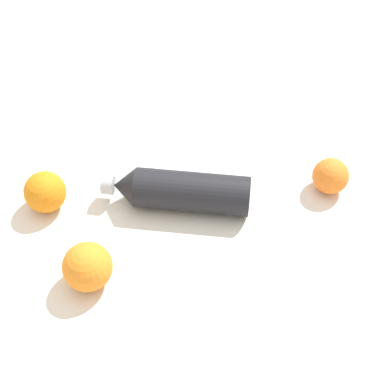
{
  "coord_description": "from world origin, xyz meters",
  "views": [
    {
      "loc": [
        0.65,
        0.24,
        0.82
      ],
      "look_at": [
        0.01,
        -0.01,
        0.04
      ],
      "focal_mm": 53.19,
      "sensor_mm": 36.0,
      "label": 1
    }
  ],
  "objects": [
    {
      "name": "orange_2",
      "position": [
        0.11,
        -0.26,
        0.04
      ],
      "size": [
        0.08,
        0.08,
        0.08
      ],
      "primitive_type": "sphere",
      "color": "orange",
      "rests_on": "ground_plane"
    },
    {
      "name": "water_bottle",
      "position": [
        0.02,
        -0.03,
        0.04
      ],
      "size": [
        0.14,
        0.28,
        0.07
      ],
      "rotation": [
        0.0,
        0.0,
        4.97
      ],
      "color": "black",
      "rests_on": "ground_plane"
    },
    {
      "name": "ground_plane",
      "position": [
        0.0,
        0.0,
        0.0
      ],
      "size": [
        2.4,
        2.4,
        0.0
      ],
      "primitive_type": "plane",
      "color": "silver"
    },
    {
      "name": "orange_0",
      "position": [
        0.23,
        -0.11,
        0.04
      ],
      "size": [
        0.08,
        0.08,
        0.08
      ],
      "primitive_type": "sphere",
      "color": "orange",
      "rests_on": "ground_plane"
    },
    {
      "name": "orange_1",
      "position": [
        -0.12,
        0.22,
        0.03
      ],
      "size": [
        0.07,
        0.07,
        0.07
      ],
      "primitive_type": "sphere",
      "color": "orange",
      "rests_on": "ground_plane"
    }
  ]
}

